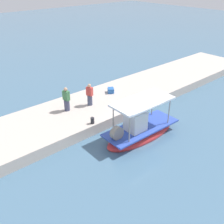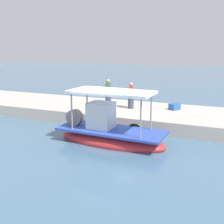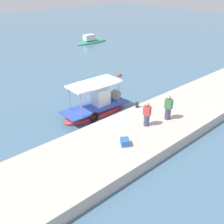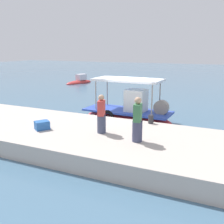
{
  "view_description": "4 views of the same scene",
  "coord_description": "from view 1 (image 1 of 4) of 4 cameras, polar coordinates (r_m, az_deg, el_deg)",
  "views": [
    {
      "loc": [
        10.29,
        9.66,
        9.25
      ],
      "look_at": [
        -0.1,
        -2.19,
        0.81
      ],
      "focal_mm": 42.53,
      "sensor_mm": 36.0,
      "label": 1
    },
    {
      "loc": [
        -5.24,
        11.6,
        4.35
      ],
      "look_at": [
        0.33,
        -1.47,
        1.04
      ],
      "focal_mm": 44.38,
      "sensor_mm": 36.0,
      "label": 2
    },
    {
      "loc": [
        -11.47,
        -13.92,
        9.4
      ],
      "look_at": [
        -0.58,
        -1.85,
        1.04
      ],
      "focal_mm": 43.58,
      "sensor_mm": 36.0,
      "label": 3
    },
    {
      "loc": [
        4.98,
        -13.5,
        4.14
      ],
      "look_at": [
        -0.54,
        -1.51,
        0.91
      ],
      "focal_mm": 42.12,
      "sensor_mm": 36.0,
      "label": 4
    }
  ],
  "objects": [
    {
      "name": "dock_quay",
      "position": [
        19.43,
        -4.14,
        0.84
      ],
      "size": [
        36.0,
        4.97,
        0.71
      ],
      "primitive_type": "cube",
      "color": "beige",
      "rests_on": "ground_plane"
    },
    {
      "name": "ground_plane",
      "position": [
        16.87,
        4.69,
        -5.18
      ],
      "size": [
        120.0,
        120.0,
        0.0
      ],
      "primitive_type": "plane",
      "color": "slate"
    },
    {
      "name": "mooring_bollard",
      "position": [
        16.73,
        -4.23,
        -1.82
      ],
      "size": [
        0.24,
        0.24,
        0.41
      ],
      "primitive_type": "cylinder",
      "color": "#2D2D33",
      "rests_on": "dock_quay"
    },
    {
      "name": "fisherman_near_bollard",
      "position": [
        18.83,
        -4.82,
        3.55
      ],
      "size": [
        0.44,
        0.51,
        1.61
      ],
      "color": "#414760",
      "rests_on": "dock_quay"
    },
    {
      "name": "cargo_crate",
      "position": [
        20.98,
        -0.26,
        4.69
      ],
      "size": [
        0.71,
        0.74,
        0.37
      ],
      "primitive_type": "cube",
      "rotation": [
        0.0,
        0.0,
        0.97
      ],
      "color": "#2960AE",
      "rests_on": "dock_quay"
    },
    {
      "name": "main_fishing_boat",
      "position": [
        16.66,
        6.02,
        -3.87
      ],
      "size": [
        5.3,
        2.06,
        2.82
      ],
      "color": "red",
      "rests_on": "ground_plane"
    },
    {
      "name": "fisherman_by_crate",
      "position": [
        18.26,
        -9.76,
        2.54
      ],
      "size": [
        0.44,
        0.52,
        1.7
      ],
      "color": "#3F425F",
      "rests_on": "dock_quay"
    }
  ]
}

